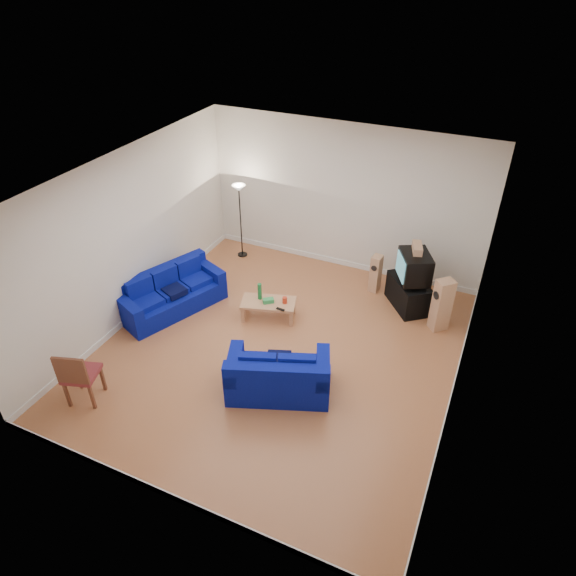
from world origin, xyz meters
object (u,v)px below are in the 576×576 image
at_px(sofa_three_seat, 170,295).
at_px(coffee_table, 268,304).
at_px(television, 414,267).
at_px(sofa_loveseat, 278,378).
at_px(tv_stand, 408,293).

relative_size(sofa_three_seat, coffee_table, 1.98).
bearing_deg(television, coffee_table, -86.52).
distance_m(coffee_table, television, 2.85).
xyz_separation_m(sofa_loveseat, tv_stand, (1.33, 3.20, -0.01)).
height_order(sofa_three_seat, television, television).
bearing_deg(sofa_three_seat, sofa_loveseat, 89.76).
xyz_separation_m(coffee_table, tv_stand, (2.34, 1.48, -0.02)).
height_order(sofa_three_seat, sofa_loveseat, sofa_loveseat).
distance_m(sofa_three_seat, television, 4.75).
bearing_deg(sofa_loveseat, sofa_three_seat, 136.48).
xyz_separation_m(sofa_loveseat, television, (1.37, 3.14, 0.66)).
bearing_deg(coffee_table, sofa_three_seat, -165.49).
distance_m(coffee_table, tv_stand, 2.77).
bearing_deg(sofa_loveseat, coffee_table, 99.69).
bearing_deg(tv_stand, coffee_table, -96.39).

